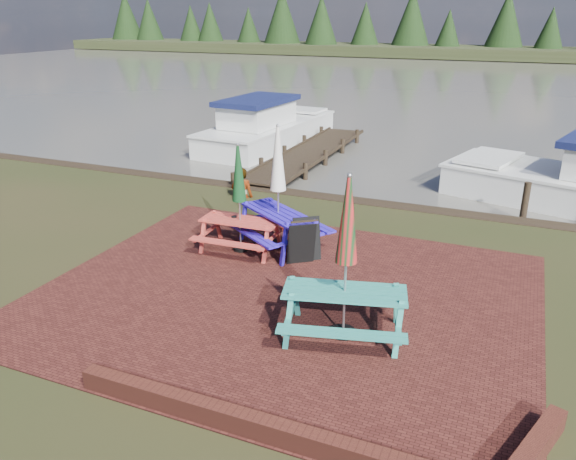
% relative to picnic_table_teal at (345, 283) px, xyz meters
% --- Properties ---
extents(ground, '(120.00, 120.00, 0.00)m').
position_rel_picnic_table_teal_xyz_m(ground, '(-1.43, -0.07, -0.96)').
color(ground, black).
rests_on(ground, ground).
extents(paving, '(9.00, 7.50, 0.02)m').
position_rel_picnic_table_teal_xyz_m(paving, '(-1.43, 0.93, -0.95)').
color(paving, '#351411').
rests_on(paving, ground).
extents(brick_wall, '(6.21, 1.79, 0.30)m').
position_rel_picnic_table_teal_xyz_m(brick_wall, '(0.72, -2.48, -0.81)').
color(brick_wall, '#4C1E16').
rests_on(brick_wall, ground).
extents(water, '(120.00, 60.00, 0.02)m').
position_rel_picnic_table_teal_xyz_m(water, '(-1.43, 36.93, -0.96)').
color(water, '#49453E').
rests_on(water, ground).
extents(far_treeline, '(120.00, 10.00, 8.10)m').
position_rel_picnic_table_teal_xyz_m(far_treeline, '(-1.43, 65.93, 2.33)').
color(far_treeline, black).
rests_on(far_treeline, ground).
extents(picnic_table_teal, '(2.33, 2.17, 2.73)m').
position_rel_picnic_table_teal_xyz_m(picnic_table_teal, '(0.00, 0.00, 0.00)').
color(picnic_table_teal, teal).
rests_on(picnic_table_teal, ground).
extents(picnic_table_red, '(1.79, 1.61, 2.40)m').
position_rel_picnic_table_teal_xyz_m(picnic_table_red, '(-3.17, 2.49, -0.11)').
color(picnic_table_red, '#BC3B30').
rests_on(picnic_table_red, ground).
extents(picnic_table_blue, '(2.62, 2.56, 2.75)m').
position_rel_picnic_table_teal_xyz_m(picnic_table_blue, '(-2.50, 3.03, 0.01)').
color(picnic_table_blue, '#2A18B8').
rests_on(picnic_table_blue, ground).
extents(chalkboard, '(0.60, 0.85, 0.94)m').
position_rel_picnic_table_teal_xyz_m(chalkboard, '(-1.65, 2.45, -0.47)').
color(chalkboard, black).
rests_on(chalkboard, ground).
extents(jetty, '(1.76, 9.08, 1.00)m').
position_rel_picnic_table_teal_xyz_m(jetty, '(-4.93, 11.21, -0.84)').
color(jetty, black).
rests_on(jetty, ground).
extents(boat_jetty, '(3.24, 7.82, 2.21)m').
position_rel_picnic_table_teal_xyz_m(boat_jetty, '(-7.48, 13.17, -0.50)').
color(boat_jetty, silver).
rests_on(boat_jetty, ground).
extents(person, '(0.70, 0.53, 1.73)m').
position_rel_picnic_table_teal_xyz_m(person, '(-4.92, 5.95, -0.09)').
color(person, gray).
rests_on(person, ground).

